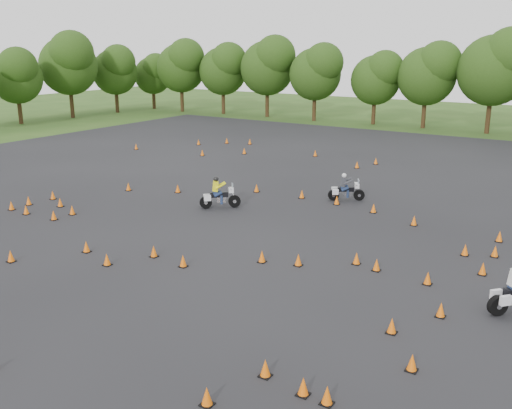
{
  "coord_description": "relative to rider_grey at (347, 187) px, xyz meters",
  "views": [
    {
      "loc": [
        13.26,
        -16.78,
        8.13
      ],
      "look_at": [
        0.0,
        4.0,
        1.2
      ],
      "focal_mm": 40.0,
      "sensor_mm": 36.0,
      "label": 1
    }
  ],
  "objects": [
    {
      "name": "ground",
      "position": [
        -1.36,
        -10.93,
        -0.77
      ],
      "size": [
        140.0,
        140.0,
        0.0
      ],
      "primitive_type": "plane",
      "color": "#2D5119",
      "rests_on": "ground"
    },
    {
      "name": "rider_grey",
      "position": [
        0.0,
        0.0,
        0.0
      ],
      "size": [
        2.0,
        1.56,
        1.52
      ],
      "primitive_type": null,
      "rotation": [
        0.0,
        0.0,
        0.56
      ],
      "color": "#37383D",
      "rests_on": "ground"
    },
    {
      "name": "asphalt_pad",
      "position": [
        -1.36,
        -4.93,
        -0.76
      ],
      "size": [
        62.0,
        62.0,
        0.0
      ],
      "primitive_type": "plane",
      "color": "black",
      "rests_on": "ground"
    },
    {
      "name": "rider_yellow",
      "position": [
        -4.84,
        -4.9,
        0.06
      ],
      "size": [
        2.0,
        1.91,
        1.63
      ],
      "primitive_type": null,
      "rotation": [
        0.0,
        0.0,
        0.74
      ],
      "color": "yellow",
      "rests_on": "ground"
    },
    {
      "name": "treeline",
      "position": [
        2.2,
        24.47,
        3.98
      ],
      "size": [
        87.09,
        32.56,
        11.08
      ],
      "color": "#254112",
      "rests_on": "ground"
    },
    {
      "name": "traffic_cones",
      "position": [
        -1.69,
        -6.06,
        -0.54
      ],
      "size": [
        36.21,
        33.42,
        0.45
      ],
      "color": "orange",
      "rests_on": "asphalt_pad"
    }
  ]
}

